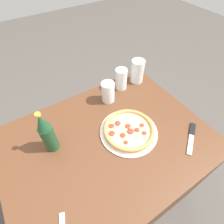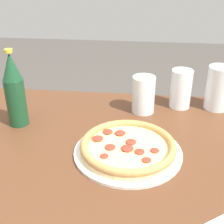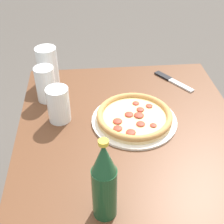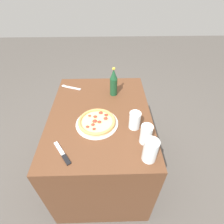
{
  "view_description": "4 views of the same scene",
  "coord_description": "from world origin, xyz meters",
  "px_view_note": "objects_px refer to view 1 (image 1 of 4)",
  "views": [
    {
      "loc": [
        0.23,
        0.4,
        1.49
      ],
      "look_at": [
        -0.08,
        -0.09,
        0.82
      ],
      "focal_mm": 28.0,
      "sensor_mm": 36.0,
      "label": 1
    },
    {
      "loc": [
        -0.14,
        0.71,
        1.24
      ],
      "look_at": [
        -0.06,
        -0.06,
        0.84
      ],
      "focal_mm": 50.0,
      "sensor_mm": 36.0,
      "label": 2
    },
    {
      "loc": [
        0.7,
        -0.13,
        1.43
      ],
      "look_at": [
        -0.07,
        -0.06,
        0.84
      ],
      "focal_mm": 50.0,
      "sensor_mm": 36.0,
      "label": 3
    },
    {
      "loc": [
        -0.96,
        -0.06,
        1.62
      ],
      "look_at": [
        -0.08,
        -0.09,
        0.83
      ],
      "focal_mm": 28.0,
      "sensor_mm": 36.0,
      "label": 4
    }
  ],
  "objects_px": {
    "pizza_margherita": "(129,130)",
    "knife": "(191,137)",
    "glass_orange_juice": "(108,93)",
    "glass_iced_tea": "(137,72)",
    "glass_water": "(121,80)",
    "beer_bottle": "(47,133)"
  },
  "relations": [
    {
      "from": "glass_orange_juice",
      "to": "glass_iced_tea",
      "type": "relative_size",
      "value": 0.83
    },
    {
      "from": "beer_bottle",
      "to": "knife",
      "type": "xyz_separation_m",
      "value": [
        -0.59,
        0.32,
        -0.11
      ]
    },
    {
      "from": "glass_orange_juice",
      "to": "knife",
      "type": "distance_m",
      "value": 0.49
    },
    {
      "from": "glass_orange_juice",
      "to": "beer_bottle",
      "type": "bearing_deg",
      "value": 18.18
    },
    {
      "from": "pizza_margherita",
      "to": "glass_water",
      "type": "xyz_separation_m",
      "value": [
        -0.16,
        -0.3,
        0.04
      ]
    },
    {
      "from": "pizza_margherita",
      "to": "glass_water",
      "type": "distance_m",
      "value": 0.35
    },
    {
      "from": "pizza_margherita",
      "to": "glass_iced_tea",
      "type": "relative_size",
      "value": 1.95
    },
    {
      "from": "glass_water",
      "to": "pizza_margherita",
      "type": "bearing_deg",
      "value": 62.02
    },
    {
      "from": "glass_water",
      "to": "beer_bottle",
      "type": "distance_m",
      "value": 0.54
    },
    {
      "from": "glass_orange_juice",
      "to": "glass_water",
      "type": "distance_m",
      "value": 0.14
    },
    {
      "from": "glass_orange_juice",
      "to": "glass_water",
      "type": "bearing_deg",
      "value": -157.75
    },
    {
      "from": "pizza_margherita",
      "to": "knife",
      "type": "relative_size",
      "value": 1.7
    },
    {
      "from": "glass_orange_juice",
      "to": "knife",
      "type": "relative_size",
      "value": 0.73
    },
    {
      "from": "pizza_margherita",
      "to": "glass_iced_tea",
      "type": "xyz_separation_m",
      "value": [
        -0.28,
        -0.3,
        0.05
      ]
    },
    {
      "from": "beer_bottle",
      "to": "pizza_margherita",
      "type": "bearing_deg",
      "value": 160.25
    },
    {
      "from": "glass_iced_tea",
      "to": "beer_bottle",
      "type": "height_order",
      "value": "beer_bottle"
    },
    {
      "from": "pizza_margherita",
      "to": "glass_iced_tea",
      "type": "height_order",
      "value": "glass_iced_tea"
    },
    {
      "from": "pizza_margherita",
      "to": "knife",
      "type": "height_order",
      "value": "pizza_margherita"
    },
    {
      "from": "pizza_margherita",
      "to": "glass_iced_tea",
      "type": "bearing_deg",
      "value": -133.09
    },
    {
      "from": "glass_iced_tea",
      "to": "glass_water",
      "type": "distance_m",
      "value": 0.12
    },
    {
      "from": "glass_water",
      "to": "knife",
      "type": "xyz_separation_m",
      "value": [
        -0.08,
        0.49,
        -0.06
      ]
    },
    {
      "from": "pizza_margherita",
      "to": "beer_bottle",
      "type": "bearing_deg",
      "value": -19.75
    }
  ]
}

